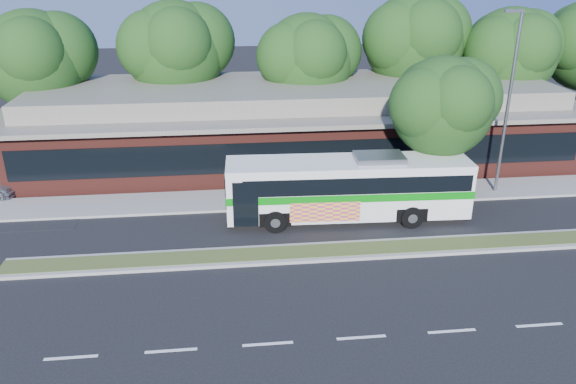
% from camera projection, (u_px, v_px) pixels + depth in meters
% --- Properties ---
extents(ground, '(120.00, 120.00, 0.00)m').
position_uv_depth(ground, '(333.00, 260.00, 22.52)').
color(ground, black).
rests_on(ground, ground).
extents(median_strip, '(26.00, 1.10, 0.15)m').
position_uv_depth(median_strip, '(330.00, 251.00, 23.04)').
color(median_strip, '#415624').
rests_on(median_strip, ground).
extents(sidewalk, '(44.00, 2.60, 0.12)m').
position_uv_depth(sidewalk, '(310.00, 197.00, 28.36)').
color(sidewalk, gray).
rests_on(sidewalk, ground).
extents(plaza_building, '(33.20, 11.20, 4.45)m').
position_uv_depth(plaza_building, '(294.00, 122.00, 33.61)').
color(plaza_building, '#55211A').
rests_on(plaza_building, ground).
extents(lamp_post, '(0.93, 0.18, 9.07)m').
position_uv_depth(lamp_post, '(508.00, 99.00, 27.10)').
color(lamp_post, slate).
rests_on(lamp_post, ground).
extents(tree_bg_a, '(6.47, 5.80, 8.63)m').
position_uv_depth(tree_bg_a, '(42.00, 57.00, 32.67)').
color(tree_bg_a, black).
rests_on(tree_bg_a, ground).
extents(tree_bg_b, '(6.69, 6.00, 9.00)m').
position_uv_depth(tree_bg_b, '(182.00, 48.00, 34.30)').
color(tree_bg_b, black).
rests_on(tree_bg_b, ground).
extents(tree_bg_c, '(6.24, 5.60, 8.26)m').
position_uv_depth(tree_bg_c, '(313.00, 57.00, 34.39)').
color(tree_bg_c, black).
rests_on(tree_bg_c, ground).
extents(tree_bg_d, '(6.91, 6.20, 9.37)m').
position_uv_depth(tree_bg_d, '(420.00, 40.00, 35.71)').
color(tree_bg_d, black).
rests_on(tree_bg_d, ground).
extents(tree_bg_e, '(6.47, 5.80, 8.50)m').
position_uv_depth(tree_bg_e, '(515.00, 51.00, 35.64)').
color(tree_bg_e, black).
rests_on(tree_bg_e, ground).
extents(transit_bus, '(11.12, 2.87, 3.10)m').
position_uv_depth(transit_bus, '(349.00, 184.00, 25.48)').
color(transit_bus, silver).
rests_on(transit_bus, ground).
extents(sidewalk_tree, '(5.29, 4.74, 7.15)m').
position_uv_depth(sidewalk_tree, '(448.00, 104.00, 26.24)').
color(sidewalk_tree, black).
rests_on(sidewalk_tree, ground).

